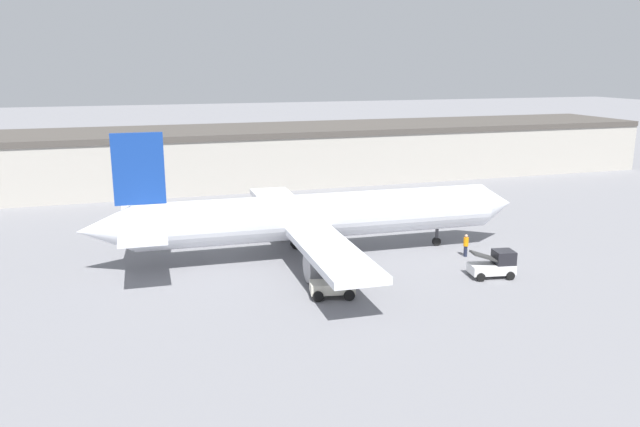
# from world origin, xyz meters

# --- Properties ---
(ground_plane) EXTENTS (400.00, 400.00, 0.00)m
(ground_plane) POSITION_xyz_m (0.00, 0.00, 0.00)
(ground_plane) COLOR slate
(terminal_building) EXTENTS (98.29, 14.77, 7.05)m
(terminal_building) POSITION_xyz_m (6.98, 33.37, 3.53)
(terminal_building) COLOR #ADA89E
(terminal_building) RESTS_ON ground_plane
(airplane) EXTENTS (35.43, 28.59, 10.28)m
(airplane) POSITION_xyz_m (-0.88, 0.03, 3.20)
(airplane) COLOR silver
(airplane) RESTS_ON ground_plane
(ground_crew_worker) EXTENTS (0.40, 0.40, 1.83)m
(ground_crew_worker) POSITION_xyz_m (11.04, -3.77, 0.97)
(ground_crew_worker) COLOR #1E2338
(ground_crew_worker) RESTS_ON ground_plane
(baggage_tug) EXTENTS (3.14, 2.20, 2.04)m
(baggage_tug) POSITION_xyz_m (-1.76, -9.09, 0.94)
(baggage_tug) COLOR beige
(baggage_tug) RESTS_ON ground_plane
(belt_loader_truck) EXTENTS (3.38, 2.29, 1.96)m
(belt_loader_truck) POSITION_xyz_m (10.49, -8.76, 0.93)
(belt_loader_truck) COLOR silver
(belt_loader_truck) RESTS_ON ground_plane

